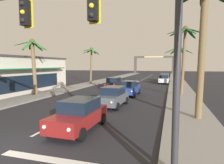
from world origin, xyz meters
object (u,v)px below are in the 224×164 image
sedan_fifth_in_queue (130,88)px  palm_left_second (33,57)px  sedan_third_in_queue (113,96)px  palm_right_farthest (179,58)px  sedan_lead_at_stop_bar (79,114)px  palm_right_second (203,32)px  palm_right_third (184,45)px  sedan_oncoming_far (114,83)px  town_gateway_arch (154,62)px  sedan_parked_mid_kerb (164,77)px  sedan_parked_nearest_kerb (164,79)px  traffic_signal_mast (66,24)px  palm_left_third (91,57)px

sedan_fifth_in_queue → palm_left_second: 11.70m
sedan_third_in_queue → palm_left_second: palm_left_second is taller
palm_left_second → palm_right_farthest: 21.71m
sedan_lead_at_stop_bar → palm_right_second: bearing=30.5°
sedan_lead_at_stop_bar → palm_right_third: 15.96m
palm_right_farthest → palm_right_second: bearing=-87.8°
sedan_third_in_queue → palm_right_second: palm_right_second is taller
sedan_oncoming_far → town_gateway_arch: size_ratio=0.30×
sedan_lead_at_stop_bar → palm_left_second: bearing=137.4°
sedan_oncoming_far → town_gateway_arch: 48.99m
palm_right_second → sedan_third_in_queue: bearing=158.7°
sedan_lead_at_stop_bar → sedan_parked_mid_kerb: bearing=84.6°
sedan_parked_nearest_kerb → palm_right_farthest: palm_right_farthest is taller
sedan_fifth_in_queue → palm_right_third: size_ratio=0.57×
sedan_third_in_queue → sedan_oncoming_far: same height
sedan_fifth_in_queue → palm_right_second: palm_right_second is taller
sedan_lead_at_stop_bar → sedan_parked_mid_kerb: 34.79m
sedan_parked_nearest_kerb → town_gateway_arch: bearing=97.8°
sedan_fifth_in_queue → sedan_oncoming_far: size_ratio=1.00×
palm_right_farthest → traffic_signal_mast: bearing=-99.6°
sedan_third_in_queue → sedan_fifth_in_queue: bearing=88.4°
palm_left_second → palm_right_second: 18.02m
palm_left_third → palm_right_third: 18.45m
palm_right_second → sedan_lead_at_stop_bar: bearing=-149.5°
traffic_signal_mast → sedan_third_in_queue: (-1.20, 9.75, -4.10)m
palm_left_second → palm_left_third: (1.11, 14.45, 0.42)m
traffic_signal_mast → town_gateway_arch: size_ratio=0.73×
palm_left_third → palm_right_farthest: 15.16m
sedan_oncoming_far → palm_right_farthest: (9.21, 5.55, 3.85)m
palm_right_third → sedan_oncoming_far: bearing=154.6°
sedan_parked_mid_kerb → palm_left_second: (-13.77, -25.00, 3.63)m
palm_right_third → town_gateway_arch: 53.92m
traffic_signal_mast → palm_left_third: bearing=111.1°
sedan_third_in_queue → town_gateway_arch: town_gateway_arch is taller
palm_right_third → palm_right_farthest: (-0.24, 10.04, -1.00)m
sedan_lead_at_stop_bar → palm_left_second: 14.68m
sedan_parked_nearest_kerb → sedan_parked_mid_kerb: (-0.14, 5.77, 0.00)m
sedan_oncoming_far → sedan_parked_mid_kerb: 17.52m
sedan_lead_at_stop_bar → sedan_oncoming_far: size_ratio=1.00×
palm_right_farthest → palm_right_third: bearing=-88.6°
sedan_fifth_in_queue → palm_right_third: 7.69m
sedan_third_in_queue → palm_right_second: (6.58, -2.56, 4.72)m
sedan_parked_nearest_kerb → sedan_fifth_in_queue: bearing=-101.6°
town_gateway_arch → traffic_signal_mast: bearing=-87.6°
palm_left_second → sedan_fifth_in_queue: bearing=16.9°
sedan_oncoming_far → palm_left_second: palm_left_second is taller
sedan_oncoming_far → town_gateway_arch: (1.59, 48.83, 3.60)m
sedan_third_in_queue → town_gateway_arch: 60.98m
sedan_lead_at_stop_bar → sedan_oncoming_far: same height
sedan_parked_nearest_kerb → palm_right_third: (2.60, -14.90, 4.85)m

